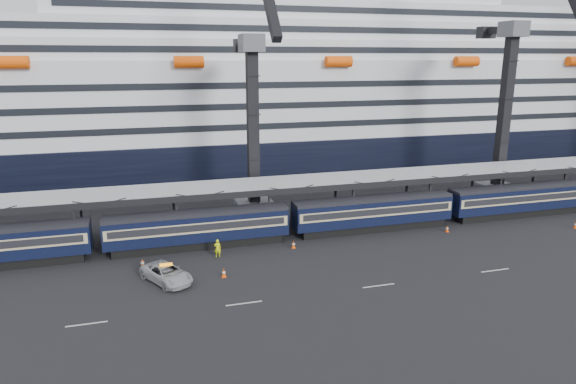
% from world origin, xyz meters
% --- Properties ---
extents(ground, '(260.00, 260.00, 0.00)m').
position_xyz_m(ground, '(0.00, 0.00, 0.00)').
color(ground, black).
rests_on(ground, ground).
extents(train, '(133.05, 3.00, 4.05)m').
position_xyz_m(train, '(-4.65, 10.00, 2.20)').
color(train, black).
rests_on(train, ground).
extents(canopy, '(130.00, 6.25, 5.53)m').
position_xyz_m(canopy, '(0.00, 14.00, 5.25)').
color(canopy, gray).
rests_on(canopy, ground).
extents(cruise_ship, '(214.09, 28.84, 34.00)m').
position_xyz_m(cruise_ship, '(-1.08, 45.99, 12.34)').
color(cruise_ship, black).
rests_on(cruise_ship, ground).
extents(crane_dark_near, '(4.50, 17.75, 35.08)m').
position_xyz_m(crane_dark_near, '(-20.00, 18.59, 11.93)').
color(crane_dark_near, '#46484D').
rests_on(crane_dark_near, ground).
extents(crane_dark_mid, '(4.50, 18.24, 39.64)m').
position_xyz_m(crane_dark_mid, '(15.00, 17.59, 13.36)').
color(crane_dark_mid, '#46484D').
rests_on(crane_dark_mid, ground).
extents(pickup_truck, '(4.98, 6.15, 1.56)m').
position_xyz_m(pickup_truck, '(-31.75, 2.03, 0.78)').
color(pickup_truck, '#9EA0A4').
rests_on(pickup_truck, ground).
extents(worker, '(0.74, 0.55, 1.85)m').
position_xyz_m(worker, '(-26.51, 6.67, 0.92)').
color(worker, '#E4F20C').
rests_on(worker, ground).
extents(traffic_cone_a, '(0.44, 0.44, 0.87)m').
position_xyz_m(traffic_cone_a, '(-33.78, 6.00, 0.43)').
color(traffic_cone_a, '#FF5108').
rests_on(traffic_cone_a, ground).
extents(traffic_cone_b, '(0.41, 0.41, 0.82)m').
position_xyz_m(traffic_cone_b, '(-18.50, 6.92, 0.40)').
color(traffic_cone_b, '#FF5108').
rests_on(traffic_cone_b, ground).
extents(traffic_cone_c, '(0.43, 0.43, 0.86)m').
position_xyz_m(traffic_cone_c, '(-26.72, 1.63, 0.42)').
color(traffic_cone_c, '#FF5108').
rests_on(traffic_cone_c, ground).
extents(traffic_cone_d, '(0.38, 0.38, 0.76)m').
position_xyz_m(traffic_cone_d, '(-0.05, 7.00, 0.38)').
color(traffic_cone_d, '#FF5108').
rests_on(traffic_cone_d, ground).
extents(traffic_cone_e, '(0.43, 0.43, 0.85)m').
position_xyz_m(traffic_cone_e, '(15.13, 3.89, 0.42)').
color(traffic_cone_e, '#FF5108').
rests_on(traffic_cone_e, ground).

